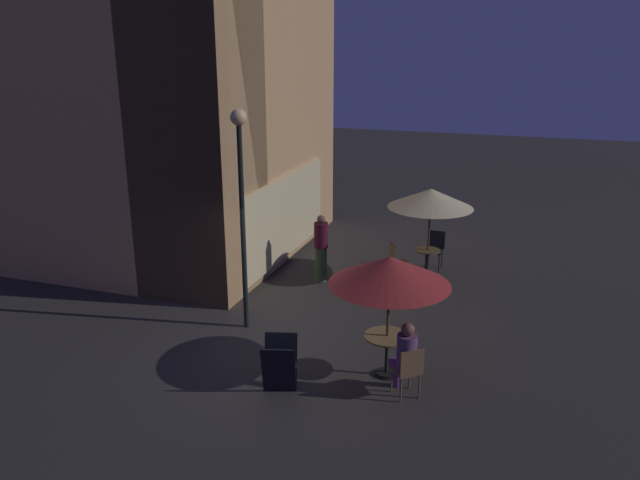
# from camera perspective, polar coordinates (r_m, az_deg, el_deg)

# --- Properties ---
(ground_plane) EXTENTS (60.00, 60.00, 0.00)m
(ground_plane) POSITION_cam_1_polar(r_m,az_deg,el_deg) (12.07, -5.27, -9.90)
(ground_plane) COLOR #2F2C28
(cafe_building) EXTENTS (7.37, 6.75, 9.59)m
(cafe_building) POSITION_cam_1_polar(r_m,az_deg,el_deg) (15.85, -12.11, 14.50)
(cafe_building) COLOR tan
(cafe_building) RESTS_ON ground
(street_lamp_near_corner) EXTENTS (0.31, 0.31, 4.38)m
(street_lamp_near_corner) POSITION_cam_1_polar(r_m,az_deg,el_deg) (12.04, -7.17, 5.02)
(street_lamp_near_corner) COLOR black
(street_lamp_near_corner) RESTS_ON ground
(menu_sandwich_board) EXTENTS (0.77, 0.71, 0.89)m
(menu_sandwich_board) POSITION_cam_1_polar(r_m,az_deg,el_deg) (10.59, -3.68, -11.25)
(menu_sandwich_board) COLOR #222922
(menu_sandwich_board) RESTS_ON ground
(cafe_table_0) EXTENTS (0.80, 0.80, 0.76)m
(cafe_table_0) POSITION_cam_1_polar(r_m,az_deg,el_deg) (11.01, 6.10, -9.48)
(cafe_table_0) COLOR black
(cafe_table_0) RESTS_ON ground
(cafe_table_1) EXTENTS (0.60, 0.60, 0.75)m
(cafe_table_1) POSITION_cam_1_polar(r_m,az_deg,el_deg) (15.42, 9.71, -1.78)
(cafe_table_1) COLOR black
(cafe_table_1) RESTS_ON ground
(patio_umbrella_0) EXTENTS (2.06, 2.06, 2.19)m
(patio_umbrella_0) POSITION_cam_1_polar(r_m,az_deg,el_deg) (10.45, 6.34, -2.83)
(patio_umbrella_0) COLOR black
(patio_umbrella_0) RESTS_ON ground
(patio_umbrella_1) EXTENTS (2.02, 2.02, 2.26)m
(patio_umbrella_1) POSITION_cam_1_polar(r_m,az_deg,el_deg) (14.98, 10.01, 3.72)
(patio_umbrella_1) COLOR black
(patio_umbrella_1) RESTS_ON ground
(cafe_chair_0) EXTENTS (0.59, 0.59, 0.90)m
(cafe_chair_0) POSITION_cam_1_polar(r_m,az_deg,el_deg) (10.40, 8.06, -11.44)
(cafe_chair_0) COLOR brown
(cafe_chair_0) RESTS_ON ground
(cafe_chair_1) EXTENTS (0.46, 0.46, 0.96)m
(cafe_chair_1) POSITION_cam_1_polar(r_m,az_deg,el_deg) (16.18, 10.43, -0.55)
(cafe_chair_1) COLOR black
(cafe_chair_1) RESTS_ON ground
(cafe_chair_2) EXTENTS (0.58, 0.58, 0.93)m
(cafe_chair_2) POSITION_cam_1_polar(r_m,az_deg,el_deg) (15.15, 6.90, -1.77)
(cafe_chair_2) COLOR brown
(cafe_chair_2) RESTS_ON ground
(patron_seated_0) EXTENTS (0.52, 0.50, 1.30)m
(patron_seated_0) POSITION_cam_1_polar(r_m,az_deg,el_deg) (10.42, 7.73, -10.20)
(patron_seated_0) COLOR #5F326A
(patron_seated_0) RESTS_ON ground
(patron_standing_1) EXTENTS (0.33, 0.33, 1.66)m
(patron_standing_1) POSITION_cam_1_polar(r_m,az_deg,el_deg) (14.94, 0.09, -0.77)
(patron_standing_1) COLOR #34492A
(patron_standing_1) RESTS_ON ground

